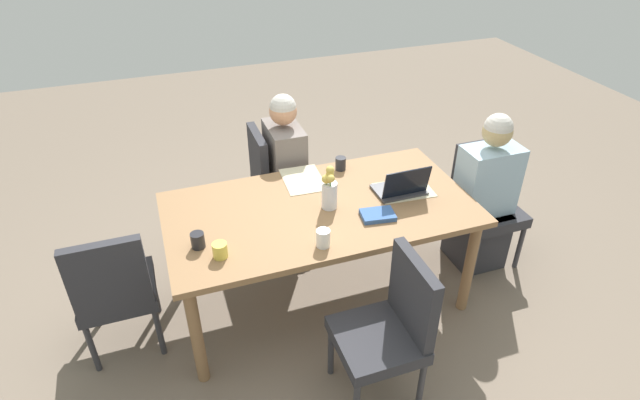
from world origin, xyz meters
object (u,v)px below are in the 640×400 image
flower_vase (329,190)px  coffee_mug_near_left (341,164)px  chair_near_left_mid (274,178)px  book_red_cover (378,215)px  laptop_head_left_left_near (401,188)px  coffee_mug_centre_left (323,238)px  coffee_mug_near_right (198,240)px  person_near_left_mid (286,177)px  chair_head_right_left_far (114,288)px  coffee_mug_centre_right (220,250)px  chair_far_right_near (391,325)px  chair_head_left_left_near (484,197)px  person_head_left_left_near (483,201)px  dining_table (320,217)px

flower_vase → coffee_mug_near_left: bearing=-119.7°
chair_near_left_mid → book_red_cover: 1.17m
chair_near_left_mid → laptop_head_left_left_near: bearing=125.2°
coffee_mug_centre_left → book_red_cover: (-0.41, -0.15, -0.04)m
coffee_mug_near_right → person_near_left_mid: bearing=-129.3°
chair_head_right_left_far → coffee_mug_near_right: bearing=167.1°
coffee_mug_near_left → coffee_mug_near_right: bearing=27.3°
coffee_mug_centre_right → person_near_left_mid: bearing=-122.1°
chair_far_right_near → book_red_cover: (-0.19, -0.61, 0.27)m
chair_head_left_left_near → person_near_left_mid: size_ratio=0.75×
chair_head_left_left_near → person_head_left_left_near: 0.10m
person_head_left_left_near → coffee_mug_near_right: size_ratio=13.06×
person_near_left_mid → chair_far_right_near: bearing=93.8°
coffee_mug_near_right → coffee_mug_centre_left: (-0.66, 0.22, 0.01)m
chair_near_left_mid → laptop_head_left_left_near: size_ratio=2.81×
person_head_left_left_near → coffee_mug_near_left: bearing=-22.7°
dining_table → coffee_mug_centre_right: coffee_mug_centre_right is taller
dining_table → chair_head_right_left_far: bearing=1.8°
coffee_mug_near_left → person_head_left_left_near: bearing=157.3°
dining_table → laptop_head_left_left_near: bearing=177.0°
chair_head_right_left_far → flower_vase: bearing=-179.3°
laptop_head_left_left_near → coffee_mug_near_right: laptop_head_left_left_near is taller
person_head_left_left_near → coffee_mug_near_right: person_head_left_left_near is taller
person_near_left_mid → coffee_mug_centre_right: bearing=57.9°
chair_near_left_mid → coffee_mug_centre_right: 1.31m
flower_vase → book_red_cover: size_ratio=1.44×
chair_head_left_left_near → coffee_mug_centre_left: chair_head_left_left_near is taller
dining_table → chair_head_right_left_far: chair_head_right_left_far is taller
dining_table → coffee_mug_near_right: coffee_mug_near_right is taller
coffee_mug_near_right → flower_vase: bearing=-171.1°
chair_head_left_left_near → book_red_cover: 1.08m
chair_near_left_mid → book_red_cover: chair_near_left_mid is taller
coffee_mug_centre_left → coffee_mug_centre_right: bearing=-9.6°
dining_table → chair_head_left_left_near: bearing=-176.8°
dining_table → flower_vase: flower_vase is taller
chair_head_right_left_far → coffee_mug_near_left: 1.65m
laptop_head_left_left_near → book_red_cover: laptop_head_left_left_near is taller
person_near_left_mid → coffee_mug_near_right: 1.25m
chair_far_right_near → coffee_mug_near_right: bearing=-37.4°
chair_far_right_near → coffee_mug_near_left: bearing=-98.5°
coffee_mug_near_left → book_red_cover: 0.62m
person_head_left_left_near → book_red_cover: (0.94, 0.22, 0.24)m
coffee_mug_centre_right → coffee_mug_near_left: bearing=-145.0°
chair_far_right_near → book_red_cover: chair_far_right_near is taller
chair_head_left_left_near → coffee_mug_near_left: bearing=-17.7°
laptop_head_left_left_near → coffee_mug_centre_right: laptop_head_left_left_near is taller
person_head_left_left_near → book_red_cover: person_head_left_left_near is taller
laptop_head_left_left_near → coffee_mug_centre_left: bearing=27.6°
laptop_head_left_left_near → person_head_left_left_near: bearing=-177.7°
chair_head_right_left_far → coffee_mug_near_right: (-0.50, 0.11, 0.30)m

